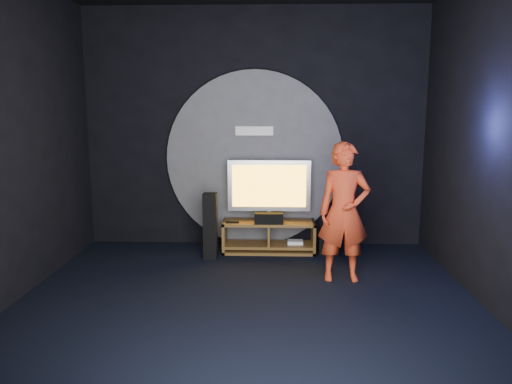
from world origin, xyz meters
TOP-DOWN VIEW (x-y plane):
  - floor at (0.00, 0.00)m, footprint 5.00×5.00m
  - back_wall at (0.00, 2.50)m, footprint 5.00×0.04m
  - front_wall at (0.00, -2.50)m, footprint 5.00×0.04m
  - right_wall at (2.50, 0.00)m, footprint 0.04×5.00m
  - wall_disc_panel at (0.00, 2.44)m, footprint 2.60×0.11m
  - media_console at (0.23, 2.05)m, footprint 1.32×0.45m
  - tv at (0.22, 2.12)m, footprint 1.18×0.22m
  - center_speaker at (0.22, 1.90)m, footprint 0.40×0.15m
  - remote at (-0.29, 1.93)m, footprint 0.18×0.05m
  - tower_speaker_left at (-0.58, 1.70)m, footprint 0.18×0.20m
  - tower_speaker_right at (1.33, 2.19)m, footprint 0.18×0.20m
  - subwoofer at (1.07, 1.98)m, footprint 0.28×0.28m
  - player at (1.12, 0.91)m, footprint 0.61×0.41m

SIDE VIEW (x-z plane):
  - floor at x=0.00m, z-range 0.00..0.00m
  - subwoofer at x=1.07m, z-range 0.00..0.31m
  - media_console at x=0.23m, z-range -0.03..0.42m
  - tower_speaker_left at x=-0.58m, z-range 0.00..0.91m
  - tower_speaker_right at x=1.33m, z-range 0.00..0.91m
  - remote at x=-0.29m, z-range 0.45..0.47m
  - center_speaker at x=0.22m, z-range 0.45..0.60m
  - player at x=1.12m, z-range 0.00..1.67m
  - tv at x=0.22m, z-range 0.49..1.36m
  - wall_disc_panel at x=0.00m, z-range 0.00..2.60m
  - back_wall at x=0.00m, z-range 0.00..3.50m
  - front_wall at x=0.00m, z-range 0.00..3.50m
  - right_wall at x=2.50m, z-range 0.00..3.50m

